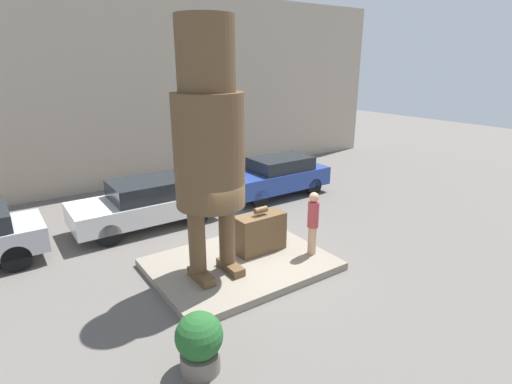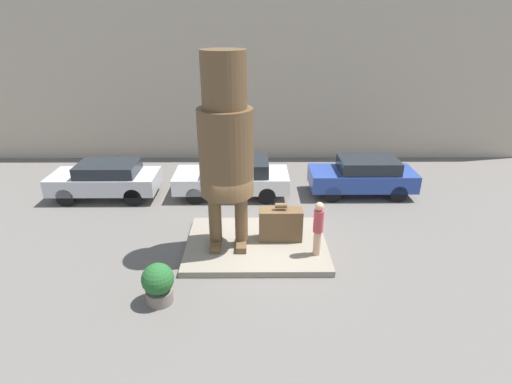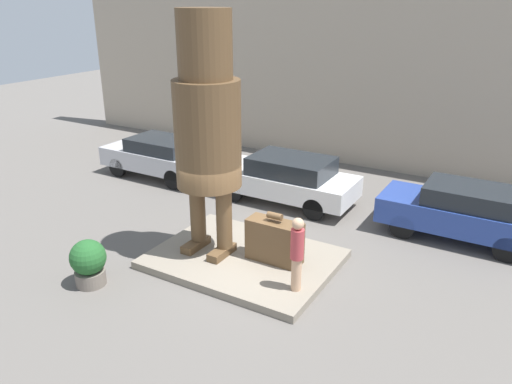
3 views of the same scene
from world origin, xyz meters
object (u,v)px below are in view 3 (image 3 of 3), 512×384
tourist (297,251)px  parked_car_white (286,178)px  statue_figure (207,119)px  planter_pot (89,262)px  parked_car_blue (462,211)px  parked_car_silver (160,156)px  giant_suitcase (274,241)px

tourist → parked_car_white: tourist is taller
statue_figure → planter_pot: 4.27m
statue_figure → parked_car_blue: size_ratio=1.37×
parked_car_blue → planter_pot: 9.73m
statue_figure → parked_car_blue: 7.36m
statue_figure → planter_pot: (-1.65, -2.52, -3.02)m
parked_car_silver → planter_pot: (3.52, -6.57, -0.23)m
parked_car_silver → parked_car_white: 5.12m
parked_car_silver → planter_pot: size_ratio=3.79×
giant_suitcase → parked_car_white: (-1.69, 3.92, 0.09)m
tourist → parked_car_white: 5.56m
parked_car_white → planter_pot: parked_car_white is taller
tourist → parked_car_blue: 5.55m
tourist → planter_pot: (-4.33, -1.94, -0.56)m
tourist → planter_pot: bearing=-155.9°
giant_suitcase → planter_pot: 4.36m
parked_car_silver → parked_car_blue: size_ratio=1.00×
giant_suitcase → planter_pot: (-3.29, -2.85, -0.14)m
parked_car_white → parked_car_silver: bearing=2.2°
planter_pot → parked_car_white: bearing=76.7°
parked_car_silver → planter_pot: parked_car_silver is taller
parked_car_blue → parked_car_silver: bearing=1.4°
tourist → planter_pot: tourist is taller
tourist → parked_car_white: bearing=119.5°
parked_car_blue → planter_pot: parked_car_blue is taller
giant_suitcase → statue_figure: bearing=-168.6°
tourist → planter_pot: 4.78m
planter_pot → tourist: bearing=24.1°
tourist → statue_figure: bearing=167.8°
statue_figure → planter_pot: statue_figure is taller
statue_figure → giant_suitcase: (1.64, 0.33, -2.88)m
planter_pot → giant_suitcase: bearing=40.9°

